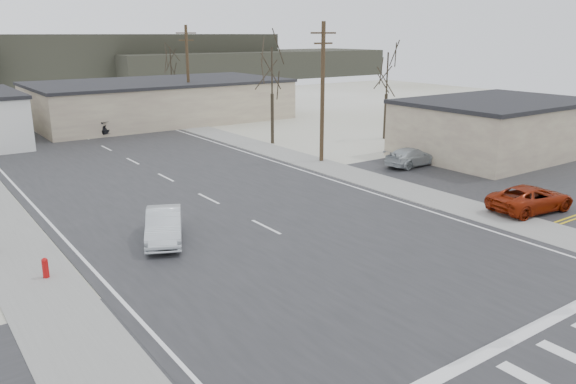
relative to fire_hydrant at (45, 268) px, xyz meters
The scene contains 21 objects.
ground 12.97m from the fire_hydrant, 38.11° to the right, with size 140.00×140.00×0.00m, color white.
main_road 12.38m from the fire_hydrant, 34.46° to the left, with size 18.00×110.00×0.05m, color #242426.
cross_road 12.97m from the fire_hydrant, 38.11° to the right, with size 90.00×10.00×0.04m, color #242426.
parking_lot 30.27m from the fire_hydrant, ahead, with size 18.00×20.00×0.03m, color #242426.
sidewalk_right 24.02m from the fire_hydrant, 29.98° to the left, with size 3.00×90.00×0.06m, color gray.
fire_hydrant is the anchor object (origin of this frame).
building_right_far 41.32m from the fire_hydrant, 60.70° to the left, with size 26.30×14.30×4.30m.
building_lot 34.48m from the fire_hydrant, ahead, with size 14.30×10.30×4.30m.
upole_right_a 24.37m from the fire_hydrant, 24.74° to the left, with size 2.20×0.30×10.00m.
upole_right_b 38.96m from the fire_hydrant, 55.86° to the left, with size 2.20×0.30×10.00m.
tree_right_mid 29.48m from the fire_hydrant, 38.41° to the left, with size 3.74×3.74×8.33m.
tree_right_far 50.96m from the fire_hydrant, 60.20° to the left, with size 3.52×3.52×7.84m.
tree_lot 35.48m from the fire_hydrant, 23.50° to the left, with size 3.52×3.52×7.84m.
hill_center 91.63m from the fire_hydrant, 74.02° to the left, with size 80.00×18.00×9.00m, color #333026.
hill_right 101.75m from the fire_hydrant, 53.72° to the left, with size 60.00×18.00×5.50m, color #333026.
sedan_crossing 5.53m from the fire_hydrant, 11.88° to the left, with size 1.54×4.41×1.45m, color #B5BCC0.
car_far_a 33.43m from the fire_hydrant, 69.99° to the left, with size 2.07×5.09×1.48m, color black.
car_far_b 44.75m from the fire_hydrant, 77.30° to the left, with size 1.70×4.22×1.44m, color black.
car_parked_red 23.89m from the fire_hydrant, 14.53° to the right, with size 2.28×4.95×1.37m, color maroon.
car_parked_dark_b 32.03m from the fire_hydrant, ahead, with size 1.36×3.91×1.29m, color black.
car_parked_silver 26.41m from the fire_hydrant, 10.92° to the left, with size 1.81×4.45×1.29m, color #9DA4A8.
Camera 1 is at (-14.19, -13.76, 9.19)m, focal length 35.00 mm.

